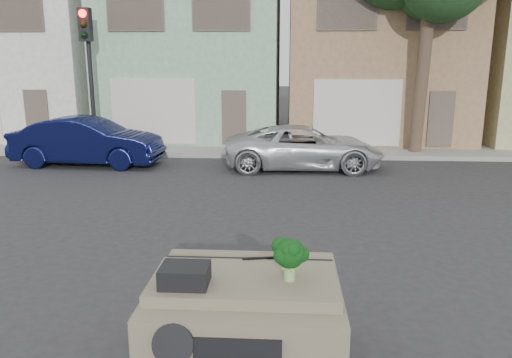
# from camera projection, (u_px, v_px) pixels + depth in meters

# --- Properties ---
(ground_plane) EXTENTS (120.00, 120.00, 0.00)m
(ground_plane) POSITION_uv_depth(u_px,v_px,m) (260.00, 260.00, 8.46)
(ground_plane) COLOR #303033
(ground_plane) RESTS_ON ground
(sidewalk) EXTENTS (40.00, 3.00, 0.15)m
(sidewalk) POSITION_uv_depth(u_px,v_px,m) (275.00, 149.00, 18.64)
(sidewalk) COLOR gray
(sidewalk) RESTS_ON ground
(townhouse_white) EXTENTS (7.20, 8.20, 7.55)m
(townhouse_white) POSITION_uv_depth(u_px,v_px,m) (33.00, 50.00, 22.33)
(townhouse_white) COLOR silver
(townhouse_white) RESTS_ON ground
(townhouse_mint) EXTENTS (7.20, 8.20, 7.55)m
(townhouse_mint) POSITION_uv_depth(u_px,v_px,m) (199.00, 50.00, 21.88)
(townhouse_mint) COLOR #8EB997
(townhouse_mint) RESTS_ON ground
(townhouse_tan) EXTENTS (7.20, 8.20, 7.55)m
(townhouse_tan) POSITION_uv_depth(u_px,v_px,m) (371.00, 49.00, 21.43)
(townhouse_tan) COLOR #977553
(townhouse_tan) RESTS_ON ground
(navy_sedan) EXTENTS (4.78, 1.86, 1.55)m
(navy_sedan) POSITION_uv_depth(u_px,v_px,m) (90.00, 165.00, 16.17)
(navy_sedan) COLOR #0A0F39
(navy_sedan) RESTS_ON ground
(silver_pickup) EXTENTS (4.93, 2.40, 1.35)m
(silver_pickup) POSITION_uv_depth(u_px,v_px,m) (304.00, 169.00, 15.67)
(silver_pickup) COLOR silver
(silver_pickup) RESTS_ON ground
(traffic_signal) EXTENTS (0.40, 0.40, 5.10)m
(traffic_signal) POSITION_uv_depth(u_px,v_px,m) (90.00, 83.00, 17.49)
(traffic_signal) COLOR black
(traffic_signal) RESTS_ON ground
(tree_near) EXTENTS (4.40, 4.00, 8.50)m
(tree_near) POSITION_uv_depth(u_px,v_px,m) (425.00, 32.00, 16.69)
(tree_near) COLOR #1C3E1C
(tree_near) RESTS_ON ground
(car_dashboard) EXTENTS (2.00, 1.80, 1.12)m
(car_dashboard) POSITION_uv_depth(u_px,v_px,m) (246.00, 319.00, 5.42)
(car_dashboard) COLOR #78705A
(car_dashboard) RESTS_ON ground
(instrument_hump) EXTENTS (0.48, 0.38, 0.20)m
(instrument_hump) POSITION_uv_depth(u_px,v_px,m) (185.00, 275.00, 4.96)
(instrument_hump) COLOR black
(instrument_hump) RESTS_ON car_dashboard
(wiper_arm) EXTENTS (0.69, 0.15, 0.02)m
(wiper_arm) POSITION_uv_depth(u_px,v_px,m) (273.00, 258.00, 5.64)
(wiper_arm) COLOR black
(wiper_arm) RESTS_ON car_dashboard
(broccoli) EXTENTS (0.50, 0.50, 0.45)m
(broccoli) POSITION_uv_depth(u_px,v_px,m) (290.00, 259.00, 5.04)
(broccoli) COLOR #0A330D
(broccoli) RESTS_ON car_dashboard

